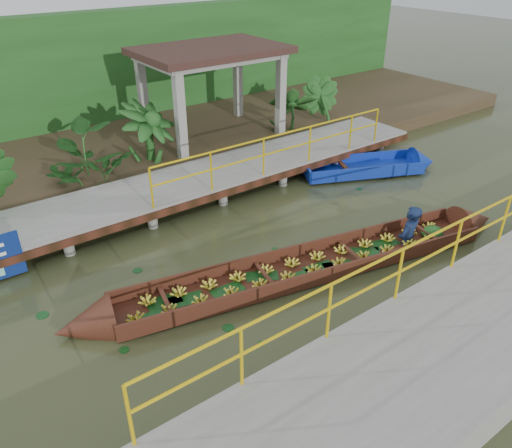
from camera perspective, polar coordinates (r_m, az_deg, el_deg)
ground at (r=10.62m, az=-0.36°, el=-4.60°), size 80.00×80.00×0.00m
land_strip at (r=16.52m, az=-15.99°, el=8.15°), size 30.00×8.00×0.45m
far_dock at (r=12.96m, az=-9.26°, el=4.15°), size 16.00×2.06×1.66m
near_dock at (r=8.86m, az=21.92°, el=-12.88°), size 18.00×2.40×1.73m
pavilion at (r=16.00m, az=-5.20°, el=18.18°), size 4.40×3.00×3.00m
foliage_backdrop at (r=18.30m, az=-19.84°, el=15.47°), size 30.00×0.80×4.00m
vendor_boat at (r=10.48m, az=7.92°, el=-3.85°), size 9.97×3.02×2.21m
moored_blue_boat at (r=15.41m, az=15.31°, el=6.46°), size 4.10×2.57×0.96m
tropical_plants at (r=14.29m, az=-12.82°, el=9.47°), size 14.22×1.22×1.53m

